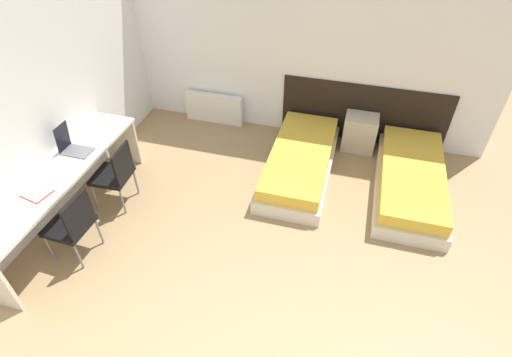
{
  "coord_description": "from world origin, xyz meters",
  "views": [
    {
      "loc": [
        0.97,
        -1.05,
        3.62
      ],
      "look_at": [
        0.0,
        2.42,
        0.55
      ],
      "focal_mm": 28.0,
      "sensor_mm": 36.0,
      "label": 1
    }
  ],
  "objects_px": {
    "chair_near_notebook": "(72,223)",
    "laptop": "(72,146)",
    "bed_near_window": "(300,162)",
    "chair_near_laptop": "(115,173)",
    "nightstand": "(360,133)",
    "bed_near_door": "(411,180)"
  },
  "relations": [
    {
      "from": "bed_near_window",
      "to": "laptop",
      "type": "height_order",
      "value": "laptop"
    },
    {
      "from": "bed_near_window",
      "to": "nightstand",
      "type": "relative_size",
      "value": 3.67
    },
    {
      "from": "bed_near_window",
      "to": "bed_near_door",
      "type": "relative_size",
      "value": 1.0
    },
    {
      "from": "bed_near_window",
      "to": "laptop",
      "type": "relative_size",
      "value": 5.67
    },
    {
      "from": "chair_near_notebook",
      "to": "bed_near_door",
      "type": "bearing_deg",
      "value": 32.8
    },
    {
      "from": "bed_near_door",
      "to": "laptop",
      "type": "xyz_separation_m",
      "value": [
        -4.04,
        -1.27,
        0.65
      ]
    },
    {
      "from": "bed_near_door",
      "to": "chair_near_notebook",
      "type": "xyz_separation_m",
      "value": [
        -3.58,
        -2.1,
        0.31
      ]
    },
    {
      "from": "chair_near_notebook",
      "to": "laptop",
      "type": "relative_size",
      "value": 2.46
    },
    {
      "from": "nightstand",
      "to": "bed_near_window",
      "type": "bearing_deg",
      "value": -132.18
    },
    {
      "from": "bed_near_window",
      "to": "chair_near_notebook",
      "type": "xyz_separation_m",
      "value": [
        -2.1,
        -2.1,
        0.31
      ]
    },
    {
      "from": "nightstand",
      "to": "chair_near_notebook",
      "type": "relative_size",
      "value": 0.63
    },
    {
      "from": "bed_near_window",
      "to": "nightstand",
      "type": "bearing_deg",
      "value": 47.82
    },
    {
      "from": "nightstand",
      "to": "laptop",
      "type": "height_order",
      "value": "laptop"
    },
    {
      "from": "chair_near_notebook",
      "to": "laptop",
      "type": "distance_m",
      "value": 1.01
    },
    {
      "from": "bed_near_window",
      "to": "nightstand",
      "type": "height_order",
      "value": "nightstand"
    },
    {
      "from": "bed_near_door",
      "to": "laptop",
      "type": "relative_size",
      "value": 5.67
    },
    {
      "from": "bed_near_door",
      "to": "nightstand",
      "type": "height_order",
      "value": "nightstand"
    },
    {
      "from": "bed_near_window",
      "to": "nightstand",
      "type": "distance_m",
      "value": 1.11
    },
    {
      "from": "nightstand",
      "to": "chair_near_laptop",
      "type": "height_order",
      "value": "chair_near_laptop"
    },
    {
      "from": "bed_near_window",
      "to": "chair_near_laptop",
      "type": "relative_size",
      "value": 2.31
    },
    {
      "from": "bed_near_window",
      "to": "laptop",
      "type": "bearing_deg",
      "value": -153.67
    },
    {
      "from": "chair_near_laptop",
      "to": "chair_near_notebook",
      "type": "height_order",
      "value": "same"
    }
  ]
}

